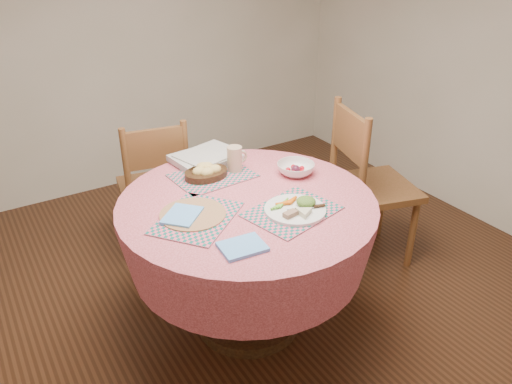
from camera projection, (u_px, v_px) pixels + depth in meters
ground at (248, 320)px, 2.72m from camera, size 4.00×4.00×0.00m
dining_table at (247, 235)px, 2.46m from camera, size 1.24×1.24×0.75m
chair_right at (367, 182)px, 3.03m from camera, size 0.56×0.58×1.02m
chair_back at (156, 184)px, 3.11m from camera, size 0.49×0.48×0.92m
placemat_front at (292, 211)px, 2.27m from camera, size 0.46×0.38×0.01m
placemat_left at (197, 218)px, 2.22m from camera, size 0.50×0.48×0.01m
placemat_back at (213, 176)px, 2.60m from camera, size 0.42×0.33×0.01m
wicker_trivet at (193, 214)px, 2.24m from camera, size 0.30×0.30×0.01m
napkin_near at (242, 247)px, 2.01m from camera, size 0.19×0.16×0.01m
napkin_far at (182, 216)px, 2.22m from camera, size 0.23×0.22×0.01m
dinner_plate at (297, 208)px, 2.26m from camera, size 0.28×0.28×0.05m
bread_bowl at (206, 171)px, 2.57m from camera, size 0.23×0.23×0.08m
latte_mug at (235, 158)px, 2.62m from camera, size 0.12×0.08×0.13m
fruit_bowl at (296, 169)px, 2.61m from camera, size 0.25×0.25×0.06m
newspaper_stack at (206, 157)px, 2.75m from camera, size 0.39×0.33×0.04m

